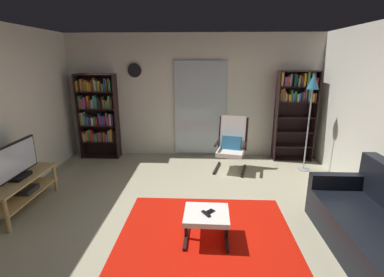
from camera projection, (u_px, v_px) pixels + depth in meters
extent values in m
plane|color=#AEA788|center=(183.00, 227.00, 3.61)|extent=(7.02, 7.02, 0.00)
cube|color=silver|center=(193.00, 97.00, 6.04)|extent=(5.60, 0.06, 2.60)
cube|color=silver|center=(200.00, 109.00, 6.04)|extent=(1.10, 0.01, 2.00)
cube|color=red|center=(206.00, 231.00, 3.52)|extent=(2.13, 1.69, 0.01)
cube|color=tan|center=(19.00, 179.00, 3.93)|extent=(0.46, 1.25, 0.02)
cube|color=tan|center=(22.00, 195.00, 4.00)|extent=(0.42, 1.19, 0.02)
cylinder|color=tan|center=(7.00, 216.00, 3.44)|extent=(0.05, 0.05, 0.46)
cylinder|color=tan|center=(55.00, 178.00, 4.54)|extent=(0.05, 0.05, 0.46)
cylinder|color=tan|center=(34.00, 178.00, 4.56)|extent=(0.05, 0.05, 0.46)
cube|color=#28282D|center=(25.00, 190.00, 4.06)|extent=(0.27, 0.28, 0.07)
cube|color=black|center=(19.00, 176.00, 3.92)|extent=(0.20, 0.32, 0.05)
cube|color=black|center=(16.00, 159.00, 3.85)|extent=(0.04, 0.86, 0.47)
cube|color=silver|center=(17.00, 159.00, 3.85)|extent=(0.01, 0.81, 0.42)
cube|color=black|center=(80.00, 117.00, 5.98)|extent=(0.02, 0.30, 1.79)
cube|color=black|center=(117.00, 117.00, 5.95)|extent=(0.02, 0.30, 1.79)
cube|color=black|center=(101.00, 116.00, 6.10)|extent=(0.81, 0.02, 1.79)
cube|color=black|center=(102.00, 156.00, 6.20)|extent=(0.78, 0.28, 0.02)
cube|color=black|center=(101.00, 141.00, 6.11)|extent=(0.78, 0.28, 0.02)
cube|color=black|center=(99.00, 125.00, 6.01)|extent=(0.78, 0.28, 0.02)
cube|color=black|center=(98.00, 109.00, 5.92)|extent=(0.78, 0.28, 0.02)
cube|color=black|center=(96.00, 91.00, 5.82)|extent=(0.78, 0.28, 0.02)
cube|color=black|center=(94.00, 75.00, 5.72)|extent=(0.78, 0.28, 0.02)
cube|color=orange|center=(84.00, 136.00, 6.11)|extent=(0.03, 0.14, 0.20)
cube|color=#BCB6A0|center=(86.00, 137.00, 6.10)|extent=(0.04, 0.19, 0.16)
cube|color=orange|center=(88.00, 136.00, 6.10)|extent=(0.04, 0.11, 0.23)
cube|color=#318846|center=(90.00, 135.00, 6.09)|extent=(0.04, 0.11, 0.25)
cube|color=red|center=(92.00, 135.00, 6.07)|extent=(0.04, 0.12, 0.25)
cube|color=#D13F39|center=(94.00, 137.00, 6.11)|extent=(0.04, 0.19, 0.17)
cube|color=#417E4D|center=(96.00, 137.00, 6.08)|extent=(0.02, 0.16, 0.16)
cube|color=#438344|center=(97.00, 137.00, 6.08)|extent=(0.03, 0.20, 0.17)
cube|color=#9A3883|center=(100.00, 136.00, 6.08)|extent=(0.04, 0.13, 0.20)
cube|color=brown|center=(102.00, 136.00, 6.10)|extent=(0.04, 0.19, 0.20)
cube|color=gold|center=(104.00, 137.00, 6.09)|extent=(0.03, 0.12, 0.19)
cube|color=red|center=(106.00, 137.00, 6.08)|extent=(0.03, 0.17, 0.18)
cube|color=#3868B5|center=(108.00, 137.00, 6.09)|extent=(0.03, 0.17, 0.16)
cube|color=beige|center=(109.00, 136.00, 6.06)|extent=(0.04, 0.10, 0.24)
cube|color=orange|center=(112.00, 135.00, 6.04)|extent=(0.04, 0.13, 0.27)
cube|color=#241D34|center=(115.00, 136.00, 6.08)|extent=(0.04, 0.14, 0.22)
cube|color=#9B9629|center=(82.00, 118.00, 5.99)|extent=(0.02, 0.17, 0.27)
cube|color=beige|center=(84.00, 118.00, 6.00)|extent=(0.03, 0.22, 0.27)
cube|color=#5A8B9C|center=(86.00, 119.00, 6.00)|extent=(0.02, 0.22, 0.23)
cube|color=#357847|center=(87.00, 120.00, 5.99)|extent=(0.03, 0.19, 0.20)
cube|color=#325AA5|center=(89.00, 120.00, 6.01)|extent=(0.04, 0.23, 0.18)
cube|color=#88388D|center=(90.00, 121.00, 5.98)|extent=(0.03, 0.11, 0.16)
cube|color=#2E2327|center=(92.00, 120.00, 6.01)|extent=(0.02, 0.12, 0.20)
cube|color=beige|center=(94.00, 121.00, 5.98)|extent=(0.03, 0.22, 0.17)
cube|color=#418542|center=(96.00, 121.00, 5.97)|extent=(0.04, 0.12, 0.17)
cube|color=red|center=(98.00, 121.00, 6.00)|extent=(0.02, 0.18, 0.15)
cube|color=#3C68A3|center=(100.00, 119.00, 5.99)|extent=(0.04, 0.12, 0.24)
cube|color=#8D338C|center=(102.00, 120.00, 5.99)|extent=(0.04, 0.22, 0.21)
cube|color=#3360A8|center=(104.00, 120.00, 6.00)|extent=(0.04, 0.18, 0.20)
cube|color=#C03A39|center=(106.00, 120.00, 5.99)|extent=(0.02, 0.15, 0.20)
cube|color=slate|center=(107.00, 119.00, 5.97)|extent=(0.03, 0.11, 0.26)
cube|color=purple|center=(109.00, 121.00, 5.96)|extent=(0.04, 0.18, 0.18)
cube|color=beige|center=(111.00, 119.00, 5.96)|extent=(0.04, 0.20, 0.24)
cube|color=#2B1D33|center=(114.00, 119.00, 5.97)|extent=(0.04, 0.23, 0.24)
cube|color=brown|center=(80.00, 102.00, 5.91)|extent=(0.02, 0.22, 0.24)
cube|color=#338041|center=(81.00, 102.00, 5.88)|extent=(0.03, 0.18, 0.27)
cube|color=brown|center=(84.00, 103.00, 5.89)|extent=(0.04, 0.21, 0.20)
cube|color=#953186|center=(86.00, 103.00, 5.88)|extent=(0.04, 0.23, 0.23)
cube|color=orange|center=(88.00, 102.00, 5.88)|extent=(0.04, 0.11, 0.26)
cube|color=brown|center=(91.00, 104.00, 5.90)|extent=(0.04, 0.17, 0.16)
cube|color=beige|center=(93.00, 104.00, 5.88)|extent=(0.04, 0.14, 0.18)
cube|color=teal|center=(95.00, 102.00, 5.88)|extent=(0.04, 0.15, 0.26)
cube|color=teal|center=(97.00, 103.00, 5.87)|extent=(0.04, 0.18, 0.23)
cube|color=black|center=(99.00, 103.00, 5.87)|extent=(0.04, 0.22, 0.23)
cube|color=black|center=(101.00, 104.00, 5.88)|extent=(0.02, 0.23, 0.19)
cube|color=brown|center=(103.00, 103.00, 5.88)|extent=(0.03, 0.12, 0.24)
cube|color=brown|center=(105.00, 104.00, 5.88)|extent=(0.04, 0.22, 0.19)
cube|color=beige|center=(107.00, 105.00, 5.88)|extent=(0.03, 0.13, 0.16)
cube|color=#5D8A9B|center=(108.00, 104.00, 5.87)|extent=(0.03, 0.13, 0.18)
cube|color=#378F49|center=(110.00, 102.00, 5.86)|extent=(0.04, 0.21, 0.27)
cube|color=red|center=(112.00, 103.00, 5.88)|extent=(0.02, 0.17, 0.23)
cube|color=orange|center=(78.00, 86.00, 5.79)|extent=(0.03, 0.21, 0.21)
cube|color=#1E2D24|center=(80.00, 85.00, 5.81)|extent=(0.04, 0.13, 0.23)
cube|color=orange|center=(82.00, 85.00, 5.80)|extent=(0.03, 0.18, 0.25)
cube|color=#5691A5|center=(84.00, 86.00, 5.82)|extent=(0.03, 0.13, 0.19)
cube|color=orange|center=(86.00, 86.00, 5.81)|extent=(0.03, 0.12, 0.21)
cube|color=olive|center=(87.00, 86.00, 5.78)|extent=(0.03, 0.14, 0.23)
cube|color=orange|center=(89.00, 86.00, 5.78)|extent=(0.03, 0.21, 0.19)
cube|color=gold|center=(91.00, 87.00, 5.78)|extent=(0.02, 0.12, 0.16)
cube|color=brown|center=(93.00, 85.00, 5.80)|extent=(0.03, 0.12, 0.23)
cube|color=orange|center=(94.00, 84.00, 5.79)|extent=(0.02, 0.10, 0.27)
cube|color=beige|center=(96.00, 86.00, 5.77)|extent=(0.03, 0.12, 0.23)
cube|color=#407F49|center=(98.00, 86.00, 5.77)|extent=(0.04, 0.13, 0.20)
cube|color=orange|center=(100.00, 86.00, 5.80)|extent=(0.03, 0.19, 0.21)
cube|color=#9C4887|center=(102.00, 87.00, 5.80)|extent=(0.03, 0.13, 0.17)
cube|color=#437846|center=(104.00, 87.00, 5.79)|extent=(0.03, 0.23, 0.15)
cube|color=#2B67A8|center=(105.00, 85.00, 5.77)|extent=(0.03, 0.14, 0.25)
cube|color=brown|center=(107.00, 85.00, 5.77)|extent=(0.02, 0.15, 0.23)
cube|color=beige|center=(109.00, 85.00, 5.78)|extent=(0.02, 0.12, 0.26)
cube|color=#327D3F|center=(111.00, 86.00, 5.75)|extent=(0.04, 0.17, 0.23)
cube|color=black|center=(276.00, 117.00, 5.82)|extent=(0.02, 0.30, 1.86)
cube|color=black|center=(314.00, 117.00, 5.78)|extent=(0.02, 0.30, 1.86)
cube|color=black|center=(293.00, 115.00, 5.94)|extent=(0.79, 0.02, 1.86)
cube|color=black|center=(291.00, 159.00, 6.05)|extent=(0.76, 0.28, 0.02)
cube|color=black|center=(292.00, 145.00, 5.97)|extent=(0.76, 0.28, 0.02)
cube|color=black|center=(293.00, 131.00, 5.88)|extent=(0.76, 0.28, 0.02)
cube|color=black|center=(295.00, 117.00, 5.80)|extent=(0.76, 0.28, 0.02)
cube|color=black|center=(296.00, 102.00, 5.71)|extent=(0.76, 0.28, 0.02)
cube|color=black|center=(298.00, 86.00, 5.63)|extent=(0.76, 0.28, 0.02)
cube|color=black|center=(299.00, 71.00, 5.55)|extent=(0.76, 0.28, 0.02)
cube|color=#559C8D|center=(279.00, 97.00, 5.72)|extent=(0.02, 0.17, 0.18)
cube|color=orange|center=(281.00, 95.00, 5.68)|extent=(0.02, 0.15, 0.25)
cube|color=brown|center=(283.00, 95.00, 5.68)|extent=(0.04, 0.19, 0.27)
cube|color=brown|center=(284.00, 96.00, 5.69)|extent=(0.02, 0.22, 0.21)
cube|color=beige|center=(286.00, 98.00, 5.70)|extent=(0.04, 0.13, 0.15)
cube|color=orange|center=(288.00, 98.00, 5.71)|extent=(0.04, 0.23, 0.15)
cube|color=#337A3D|center=(291.00, 96.00, 5.68)|extent=(0.02, 0.20, 0.24)
cube|color=#3562AA|center=(292.00, 97.00, 5.68)|extent=(0.03, 0.19, 0.17)
cube|color=#30843D|center=(294.00, 96.00, 5.70)|extent=(0.03, 0.17, 0.21)
cube|color=beige|center=(297.00, 98.00, 5.68)|extent=(0.03, 0.17, 0.15)
cube|color=#2862A6|center=(299.00, 97.00, 5.69)|extent=(0.04, 0.16, 0.17)
cube|color=#1C2628|center=(301.00, 96.00, 5.68)|extent=(0.03, 0.15, 0.20)
cube|color=#9D4296|center=(303.00, 97.00, 5.70)|extent=(0.04, 0.11, 0.19)
cube|color=#A69339|center=(306.00, 95.00, 5.69)|extent=(0.03, 0.10, 0.25)
cube|color=teal|center=(308.00, 95.00, 5.68)|extent=(0.02, 0.22, 0.27)
cube|color=#2C59A3|center=(310.00, 95.00, 5.68)|extent=(0.04, 0.14, 0.26)
cube|color=gold|center=(312.00, 97.00, 5.69)|extent=(0.04, 0.23, 0.17)
cube|color=brown|center=(314.00, 97.00, 5.67)|extent=(0.03, 0.18, 0.18)
cube|color=gold|center=(281.00, 79.00, 5.60)|extent=(0.04, 0.23, 0.27)
cube|color=#87478D|center=(283.00, 79.00, 5.61)|extent=(0.02, 0.13, 0.26)
cube|color=#8A4789|center=(284.00, 81.00, 5.63)|extent=(0.04, 0.23, 0.17)
cube|color=#D43B39|center=(287.00, 81.00, 5.59)|extent=(0.04, 0.18, 0.19)
cube|color=#5A879C|center=(289.00, 80.00, 5.61)|extent=(0.04, 0.23, 0.23)
cube|color=red|center=(291.00, 80.00, 5.61)|extent=(0.04, 0.11, 0.24)
cube|color=#192932|center=(294.00, 80.00, 5.59)|extent=(0.04, 0.24, 0.24)
cube|color=teal|center=(296.00, 81.00, 5.59)|extent=(0.03, 0.12, 0.21)
cube|color=#408F48|center=(298.00, 82.00, 5.60)|extent=(0.03, 0.23, 0.16)
cube|color=gold|center=(299.00, 81.00, 5.60)|extent=(0.03, 0.13, 0.21)
cube|color=purple|center=(301.00, 81.00, 5.62)|extent=(0.03, 0.18, 0.19)
cube|color=orange|center=(303.00, 80.00, 5.58)|extent=(0.03, 0.22, 0.25)
cube|color=gold|center=(305.00, 81.00, 5.58)|extent=(0.03, 0.12, 0.19)
cube|color=#378341|center=(307.00, 79.00, 5.58)|extent=(0.04, 0.23, 0.27)
cube|color=#2767A2|center=(309.00, 82.00, 5.61)|extent=(0.04, 0.13, 0.16)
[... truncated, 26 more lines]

